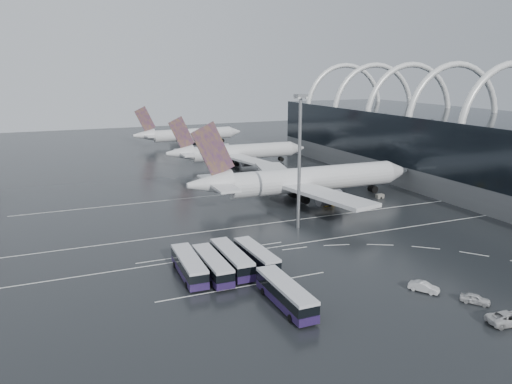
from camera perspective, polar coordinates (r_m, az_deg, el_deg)
name	(u,v)px	position (r m, az deg, el deg)	size (l,w,h in m)	color
ground	(326,236)	(101.85, 8.01, -4.96)	(420.00, 420.00, 0.00)	black
terminal	(482,149)	(153.03, 24.42, 4.46)	(42.00, 160.00, 34.90)	#56595B
lane_marking_near	(331,239)	(100.24, 8.60, -5.29)	(120.00, 0.25, 0.01)	white
lane_marking_mid	(298,220)	(111.77, 4.86, -3.15)	(120.00, 0.25, 0.01)	white
lane_marking_far	(251,192)	(136.24, -0.62, 0.02)	(120.00, 0.25, 0.01)	white
bus_bay_line_south	(245,286)	(78.48, -1.28, -10.72)	(28.00, 0.25, 0.01)	white
bus_bay_line_north	(213,252)	(92.40, -4.98, -6.87)	(28.00, 0.25, 0.01)	white
airliner_main	(303,181)	(126.42, 5.38, 1.32)	(62.03, 54.59, 21.07)	silver
airliner_gate_b	(236,153)	(173.78, -2.30, 4.53)	(50.66, 45.69, 17.64)	silver
airliner_gate_c	(187,135)	(222.18, -7.85, 6.46)	(49.44, 45.53, 17.61)	silver
bus_row_near_a	(189,266)	(81.99, -7.66, -8.34)	(3.63, 13.69, 3.35)	#221440
bus_row_near_b	(212,265)	(81.81, -5.02, -8.33)	(3.26, 13.39, 3.29)	#221440
bus_row_near_c	(232,259)	(84.01, -2.81, -7.65)	(3.35, 13.77, 3.39)	#221440
bus_row_near_d	(256,256)	(85.31, 0.04, -7.36)	(3.45, 13.09, 3.20)	#221440
bus_row_far_c	(286,294)	(71.87, 3.41, -11.51)	(3.38, 13.93, 3.43)	#221440
van_curve_a	(509,318)	(75.39, 26.93, -12.72)	(2.77, 6.00, 1.67)	beige
van_curve_b	(475,299)	(79.45, 23.77, -11.11)	(1.65, 4.09, 1.39)	beige
van_curve_c	(424,287)	(80.56, 18.63, -10.25)	(1.56, 4.49, 1.48)	beige
floodlight_mast	(300,146)	(102.00, 5.02, 5.28)	(2.13, 2.13, 27.81)	gray
gse_cart_belly_a	(351,200)	(128.09, 10.79, -0.89)	(1.95, 1.15, 1.07)	#A97B16
gse_cart_belly_c	(328,203)	(123.75, 8.28, -1.25)	(2.40, 1.42, 1.31)	#A97B16
gse_cart_belly_d	(380,196)	(133.40, 13.98, -0.46)	(1.99, 1.18, 1.09)	slate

